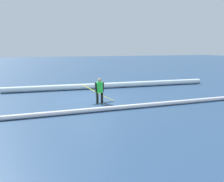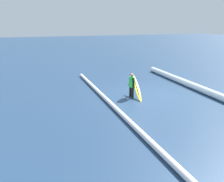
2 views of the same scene
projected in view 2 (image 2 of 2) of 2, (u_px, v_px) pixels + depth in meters
The scene contains 5 objects.
ground_plane at pixel (143, 94), 13.45m from camera, with size 132.54×132.54×0.00m, color navy.
surfer at pixel (132, 84), 12.64m from camera, with size 0.52×0.23×1.46m.
surfboard at pixel (137, 88), 12.85m from camera, with size 2.02×0.67×1.14m.
wave_crest_foreground at pixel (220, 97), 12.35m from camera, with size 0.42×0.42×16.29m, color white.
wave_crest_midground at pixel (118, 111), 10.57m from camera, with size 0.23×0.23×16.51m, color white.
Camera 2 is at (-11.30, 6.27, 4.20)m, focal length 34.61 mm.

